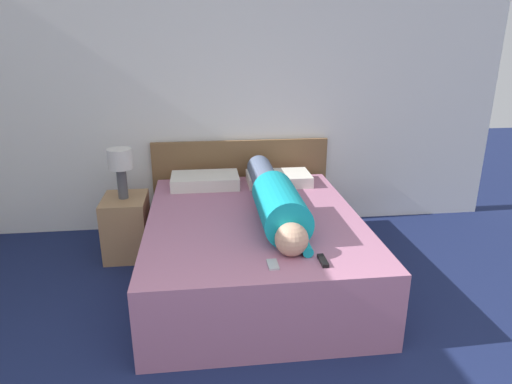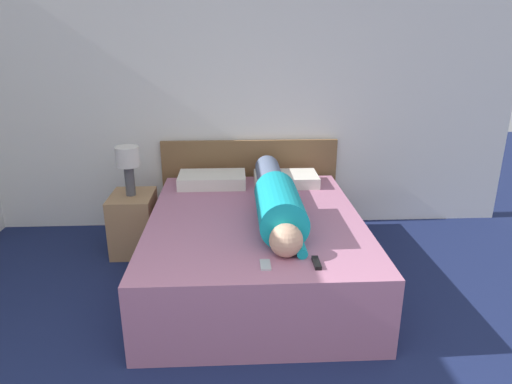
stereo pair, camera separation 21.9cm
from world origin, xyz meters
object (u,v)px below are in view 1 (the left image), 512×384
table_lamp (120,164)px  cell_phone (273,264)px  pillow_second (279,179)px  person_lying (275,199)px  pillow_near_headboard (205,181)px  nightstand (127,226)px  bed (254,248)px  tv_remote (323,261)px

table_lamp → cell_phone: 1.79m
pillow_second → cell_phone: pillow_second is taller
person_lying → pillow_near_headboard: bearing=123.5°
nightstand → pillow_near_headboard: 0.81m
table_lamp → pillow_second: (1.40, 0.20, -0.25)m
bed → pillow_near_headboard: bearing=115.0°
nightstand → person_lying: size_ratio=0.30×
tv_remote → pillow_near_headboard: bearing=113.9°
person_lying → nightstand: bearing=154.4°
nightstand → person_lying: person_lying is taller
pillow_second → pillow_near_headboard: bearing=180.0°
table_lamp → pillow_near_headboard: size_ratio=0.71×
table_lamp → person_lying: bearing=-25.6°
pillow_second → nightstand: bearing=-171.7°
nightstand → pillow_second: (1.40, 0.20, 0.33)m
bed → pillow_near_headboard: (-0.36, 0.78, 0.33)m
bed → person_lying: (0.16, -0.02, 0.42)m
bed → pillow_second: 0.90m
pillow_near_headboard → bed: bearing=-65.0°
bed → pillow_near_headboard: 0.92m
tv_remote → cell_phone: bearing=179.9°
table_lamp → person_lying: (1.24, -0.59, -0.15)m
nightstand → pillow_near_headboard: (0.71, 0.20, 0.33)m
person_lying → pillow_second: (0.16, 0.80, -0.09)m
pillow_near_headboard → pillow_second: (0.69, 0.00, -0.01)m
person_lying → cell_phone: bearing=-100.0°
cell_phone → pillow_second: bearing=79.2°
nightstand → bed: bearing=-28.1°
table_lamp → tv_remote: table_lamp is taller
tv_remote → person_lying: bearing=102.5°
nightstand → person_lying: 1.43m
table_lamp → cell_phone: table_lamp is taller
bed → cell_phone: (0.02, -0.81, 0.28)m
pillow_near_headboard → cell_phone: bearing=-76.3°
pillow_near_headboard → tv_remote: bearing=-66.1°
pillow_near_headboard → cell_phone: (0.39, -1.58, -0.05)m
bed → pillow_second: pillow_second is taller
cell_phone → bed: bearing=91.8°
bed → pillow_second: bearing=67.1°
bed → table_lamp: table_lamp is taller
pillow_near_headboard → pillow_second: 0.69m
table_lamp → pillow_near_headboard: (0.71, 0.20, -0.24)m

